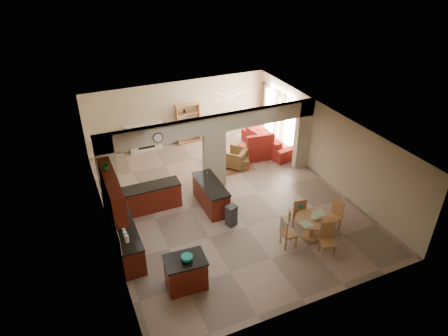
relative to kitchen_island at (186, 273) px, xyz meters
name	(u,v)px	position (x,y,z in m)	size (l,w,h in m)	color
floor	(226,200)	(2.55, 3.17, -0.46)	(10.00, 10.00, 0.00)	gray
ceiling	(226,127)	(2.55, 3.17, 2.34)	(10.00, 10.00, 0.00)	white
wall_back	(179,113)	(2.55, 8.17, 0.94)	(8.00, 8.00, 0.00)	tan
wall_front	(313,263)	(2.55, -1.83, 0.94)	(8.00, 8.00, 0.00)	tan
wall_left	(103,193)	(-1.45, 3.17, 0.94)	(10.00, 10.00, 0.00)	tan
wall_right	(325,144)	(6.55, 3.17, 0.94)	(10.00, 10.00, 0.00)	tan
partition_left_pier	(108,175)	(-1.15, 4.17, 0.94)	(0.60, 0.25, 2.80)	tan
partition_center_pier	(214,160)	(2.55, 4.17, 0.64)	(0.80, 0.25, 2.20)	tan
partition_right_pier	(303,134)	(6.25, 4.17, 0.94)	(0.60, 0.25, 2.80)	tan
partition_header	(214,124)	(2.55, 4.17, 2.04)	(8.00, 0.25, 0.60)	tan
kitchen_counter	(133,216)	(-0.71, 2.92, 0.00)	(2.52, 3.29, 1.48)	#4A0E08
upper_cabinets	(112,190)	(-1.27, 2.37, 1.46)	(0.35, 2.40, 0.90)	#4A0E08
peninsula	(211,195)	(1.95, 3.06, -0.01)	(0.70, 1.85, 0.91)	#4A0E08
wall_clock	(158,138)	(0.55, 4.02, 1.99)	(0.34, 0.34, 0.03)	#4A2918
rug	(232,166)	(3.75, 5.27, -0.46)	(1.60, 1.30, 0.01)	brown
fireplace	(145,137)	(0.95, 8.01, 0.15)	(1.60, 0.35, 1.20)	beige
shelving_unit	(188,124)	(2.90, 7.99, 0.44)	(1.00, 0.32, 1.80)	#A17637
window_a	(290,125)	(6.52, 5.47, 0.74)	(0.02, 0.90, 1.90)	white
window_b	(270,111)	(6.52, 7.17, 0.74)	(0.02, 0.90, 1.90)	white
glazed_door	(280,121)	(6.52, 6.32, 0.59)	(0.02, 0.70, 2.10)	white
drape_a_left	(297,131)	(6.48, 4.87, 0.74)	(0.10, 0.28, 2.30)	#45271B
drape_a_right	(282,120)	(6.48, 6.07, 0.74)	(0.10, 0.28, 2.30)	#45271B
drape_b_left	(276,116)	(6.48, 6.57, 0.74)	(0.10, 0.28, 2.30)	#45271B
drape_b_right	(263,107)	(6.48, 7.77, 0.74)	(0.10, 0.28, 2.30)	#45271B
ceiling_fan	(230,97)	(4.05, 6.17, 2.10)	(1.00, 1.00, 0.10)	white
kitchen_island	(186,273)	(0.00, 0.00, 0.00)	(1.11, 0.83, 0.92)	#4A0E08
teal_bowl	(187,258)	(0.04, -0.05, 0.53)	(0.30, 0.30, 0.14)	teal
trash_can	(231,216)	(2.16, 1.86, -0.13)	(0.31, 0.26, 0.66)	#2E2E30
dining_table	(312,225)	(4.14, 0.32, 0.02)	(1.04, 1.04, 0.71)	#A17637
fruit_bowl	(316,217)	(4.19, 0.26, 0.32)	(0.27, 0.27, 0.15)	#7EBB28
sofa	(270,141)	(5.85, 5.93, -0.06)	(1.08, 2.75, 0.80)	maroon
chaise	(255,152)	(4.97, 5.58, -0.23)	(1.17, 0.96, 0.47)	maroon
armchair	(235,158)	(3.87, 5.19, -0.08)	(0.81, 0.84, 0.76)	maroon
ottoman	(242,163)	(4.09, 5.01, -0.28)	(0.51, 0.51, 0.37)	maroon
plant	(106,164)	(-1.27, 2.81, 2.08)	(0.31, 0.27, 0.34)	#175316
chair_north	(298,211)	(4.07, 1.00, 0.09)	(0.50, 0.50, 1.02)	#A17637
chair_east	(335,214)	(5.04, 0.40, 0.09)	(0.51, 0.51, 1.02)	#A17637
chair_south	(327,238)	(4.13, -0.43, 0.09)	(0.54, 0.54, 1.02)	#A17637
chair_west	(287,231)	(3.21, 0.28, 0.09)	(0.46, 0.46, 1.02)	#A17637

